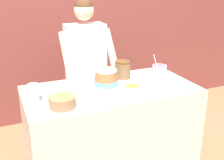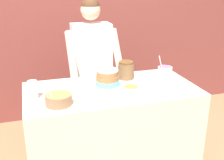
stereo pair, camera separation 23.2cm
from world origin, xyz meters
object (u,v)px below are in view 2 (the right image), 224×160
(frosting_bowl_purple, at_px, (165,71))
(drinking_glass, at_px, (33,90))
(frosting_bowl_olive, at_px, (59,99))
(frosting_bowl_orange, at_px, (131,90))
(cake, at_px, (107,79))
(person_baker, at_px, (92,62))
(stoneware_jar, at_px, (126,70))
(ceramic_plate, at_px, (157,95))

(frosting_bowl_purple, distance_m, drinking_glass, 1.26)
(frosting_bowl_olive, bearing_deg, frosting_bowl_orange, 2.87)
(cake, bearing_deg, person_baker, 92.31)
(frosting_bowl_olive, bearing_deg, stoneware_jar, 30.95)
(person_baker, relative_size, frosting_bowl_orange, 9.51)
(cake, height_order, frosting_bowl_orange, frosting_bowl_orange)
(ceramic_plate, relative_size, stoneware_jar, 1.23)
(frosting_bowl_orange, bearing_deg, ceramic_plate, -27.01)
(cake, xyz_separation_m, ceramic_plate, (0.31, -0.33, -0.06))
(frosting_bowl_olive, distance_m, ceramic_plate, 0.77)
(frosting_bowl_purple, height_order, stoneware_jar, frosting_bowl_purple)
(person_baker, xyz_separation_m, frosting_bowl_purple, (0.63, -0.38, -0.03))
(person_baker, distance_m, ceramic_plate, 0.90)
(cake, xyz_separation_m, frosting_bowl_purple, (0.61, 0.12, -0.02))
(frosting_bowl_olive, xyz_separation_m, stoneware_jar, (0.67, 0.40, 0.04))
(drinking_glass, bearing_deg, frosting_bowl_purple, 10.28)
(drinking_glass, distance_m, ceramic_plate, 0.97)
(stoneware_jar, bearing_deg, frosting_bowl_purple, -2.54)
(ceramic_plate, bearing_deg, person_baker, 111.85)
(frosting_bowl_orange, height_order, frosting_bowl_olive, frosting_bowl_olive)
(cake, bearing_deg, frosting_bowl_orange, -61.92)
(frosting_bowl_orange, bearing_deg, drinking_glass, 170.19)
(drinking_glass, bearing_deg, frosting_bowl_orange, -9.81)
(drinking_glass, bearing_deg, ceramic_plate, -13.48)
(frosting_bowl_olive, bearing_deg, cake, 30.61)
(person_baker, distance_m, stoneware_jar, 0.44)
(frosting_bowl_purple, xyz_separation_m, drinking_glass, (-1.24, -0.22, 0.03))
(cake, relative_size, frosting_bowl_purple, 1.52)
(cake, height_order, ceramic_plate, cake)
(person_baker, height_order, cake, person_baker)
(person_baker, relative_size, frosting_bowl_purple, 8.39)
(frosting_bowl_purple, bearing_deg, frosting_bowl_olive, -160.14)
(cake, distance_m, drinking_glass, 0.64)
(frosting_bowl_olive, relative_size, ceramic_plate, 0.98)
(cake, bearing_deg, stoneware_jar, 31.66)
(frosting_bowl_olive, height_order, drinking_glass, frosting_bowl_olive)
(cake, bearing_deg, ceramic_plate, -46.75)
(ceramic_plate, bearing_deg, cake, 133.25)
(stoneware_jar, bearing_deg, cake, -148.34)
(person_baker, relative_size, drinking_glass, 10.68)
(frosting_bowl_purple, height_order, frosting_bowl_orange, frosting_bowl_purple)
(frosting_bowl_purple, bearing_deg, frosting_bowl_orange, -143.75)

